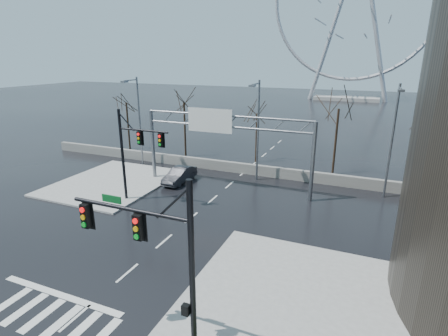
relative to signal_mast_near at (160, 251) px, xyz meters
The scene contains 17 objects.
ground 8.15m from the signal_mast_near, 141.85° to the left, with size 260.00×260.00×0.00m, color black.
sidewalk_right_ext 9.12m from the signal_mast_near, 51.18° to the left, with size 12.00×10.00×0.15m, color gray.
sidewalk_far 23.25m from the signal_mast_near, 135.18° to the left, with size 10.00×12.00×0.15m, color gray.
barrier_wall 24.96m from the signal_mast_near, 102.07° to the left, with size 52.00×0.50×1.10m, color slate.
signal_mast_near is the anchor object (origin of this frame).
signal_mast_far 17.03m from the signal_mast_near, 130.26° to the left, with size 4.72×0.41×8.00m.
sign_gantry 19.79m from the signal_mast_near, 106.19° to the left, with size 16.36×0.40×7.60m.
streetlight_left 28.07m from the signal_mast_near, 127.67° to the left, with size 0.50×2.55×10.00m.
streetlight_mid 22.44m from the signal_mast_near, 98.05° to the left, with size 0.50×2.55×10.00m.
streetlight_right 23.92m from the signal_mast_near, 68.25° to the left, with size 0.50×2.55×10.00m.
tree_far_left 36.36m from the signal_mast_near, 129.53° to the left, with size 3.50×3.50×7.00m.
tree_left 30.98m from the signal_mast_near, 117.18° to the left, with size 3.75×3.75×7.50m.
tree_center 29.00m from the signal_mast_near, 100.21° to the left, with size 3.25×3.25×6.50m.
tree_right 27.84m from the signal_mast_near, 82.02° to the left, with size 3.90×3.90×7.80m.
tree_far_right 30.45m from the signal_mast_near, 67.07° to the left, with size 3.40×3.40×6.80m.
ferris_wheel 101.29m from the signal_mast_near, 90.08° to the left, with size 45.00×6.00×50.91m.
car 21.78m from the signal_mast_near, 118.09° to the left, with size 1.59×4.57×1.50m, color black.
Camera 1 is at (12.01, -14.02, 12.03)m, focal length 28.00 mm.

